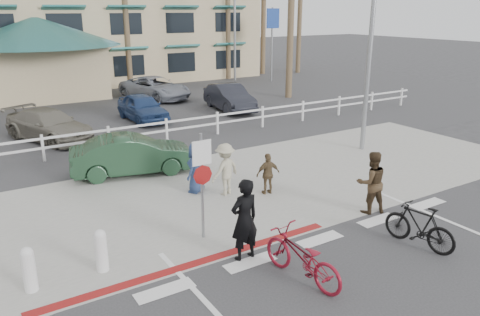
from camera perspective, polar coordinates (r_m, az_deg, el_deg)
ground at (r=11.13m, az=11.79°, el=-10.96°), size 140.00×140.00×0.00m
bike_path at (r=10.02m, az=19.95°, el=-15.21°), size 12.00×16.00×0.01m
sidewalk_plaza at (r=14.36m, az=-0.66°, el=-3.79°), size 22.00×7.00×0.01m
cross_street at (r=17.70m, az=-7.45°, el=0.26°), size 40.00×5.00×0.01m
parking_lot at (r=26.38m, az=-16.27°, el=5.50°), size 50.00×16.00×0.01m
curb_red at (r=10.44m, az=-5.33°, el=-12.64°), size 7.00×0.25×0.02m
rail_fence at (r=19.52m, az=-8.67°, el=3.38°), size 29.40×0.16×1.00m
building at (r=38.94m, az=-19.79°, el=17.31°), size 28.00×16.00×11.30m
sign_post at (r=10.91m, az=-4.66°, el=-2.84°), size 0.50×0.10×2.90m
bollard_0 at (r=10.33m, az=-16.57°, el=-10.75°), size 0.26×0.26×0.95m
bollard_1 at (r=10.13m, az=-24.34°, el=-12.28°), size 0.26×0.26×0.95m
streetlight_0 at (r=18.32m, az=15.73°, el=14.69°), size 0.60×2.00×9.00m
streetlight_1 at (r=36.25m, az=-0.65°, el=16.91°), size 0.60×2.00×9.50m
info_sign at (r=35.78m, az=3.90°, el=13.74°), size 1.20×0.16×5.60m
bike_red at (r=9.64m, az=7.53°, el=-11.90°), size 0.98×2.10×1.06m
rider_red at (r=10.16m, az=0.54°, el=-7.55°), size 0.70×0.48×1.87m
bike_black at (r=11.60m, az=21.03°, el=-7.73°), size 0.78×1.79×1.04m
rider_black at (r=12.97m, az=15.70°, el=-2.88°), size 1.00×0.88×1.71m
pedestrian_a at (r=13.71m, az=-1.83°, el=-1.39°), size 1.13×0.83×1.56m
pedestrian_child at (r=13.82m, az=3.44°, el=-1.95°), size 0.78×0.43×1.26m
pedestrian_b at (r=13.95m, az=-5.41°, el=-1.22°), size 0.89×0.84×1.53m
car_white_sedan at (r=15.89m, az=-12.93°, el=0.39°), size 4.22×2.26×1.32m
lot_car_1 at (r=21.11m, az=-22.28°, el=3.72°), size 3.42×4.74×1.28m
lot_car_2 at (r=23.54m, az=-11.80°, el=6.05°), size 1.58×3.87×1.31m
lot_car_3 at (r=25.48m, az=-1.32°, el=7.39°), size 2.04×4.40×1.40m
lot_car_5 at (r=29.17m, az=-10.29°, el=8.39°), size 3.63×5.32×1.35m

